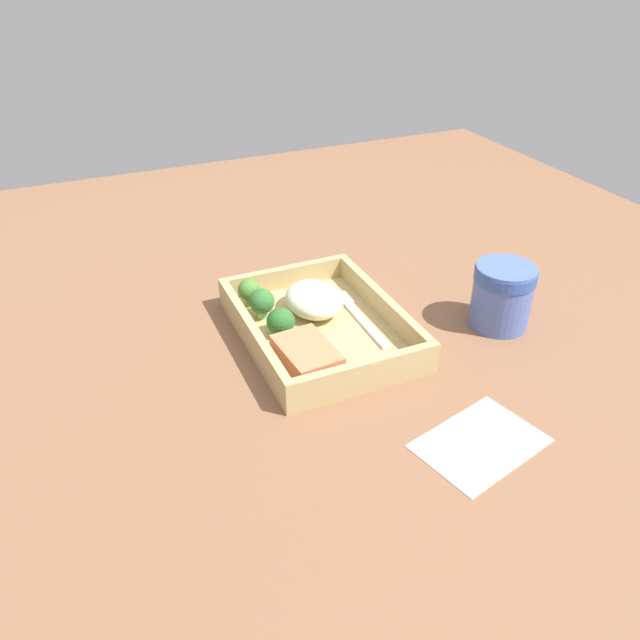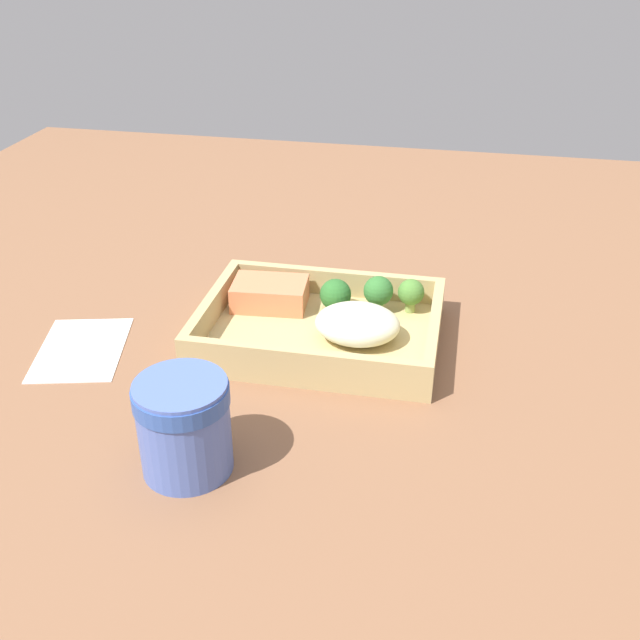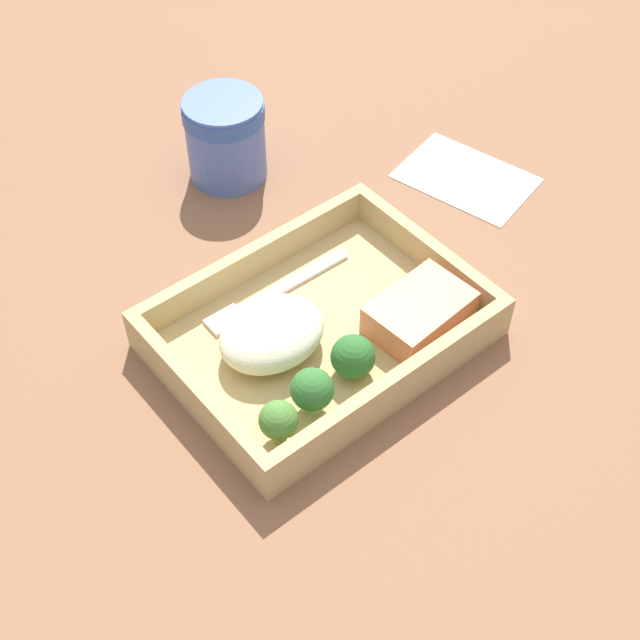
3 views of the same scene
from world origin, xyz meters
The scene contains 11 objects.
ground_plane centered at (0.00, 0.00, -1.00)cm, with size 160.00×160.00×2.00cm, color brown.
takeout_tray centered at (0.00, 0.00, 0.60)cm, with size 27.89×20.89×1.20cm, color tan.
tray_rim centered at (0.00, 0.00, 2.85)cm, with size 27.89×20.89×3.30cm.
salmon_fillet centered at (-7.43, 5.11, 2.80)cm, with size 9.14×6.20×3.20cm, color #E37D52.
mashed_potatoes centered at (4.61, -1.05, 3.29)cm, with size 9.86×8.00×4.18cm, color beige.
broccoli_floret_1 centered at (10.00, 6.95, 3.75)cm, with size 3.26×3.26×4.31cm.
broccoli_floret_2 centered at (0.84, 5.48, 3.30)cm, with size 3.90×3.90×4.11cm.
broccoli_floret_3 centered at (6.04, 6.34, 3.85)cm, with size 3.67×3.67×4.61cm.
fork centered at (0.90, -6.28, 1.42)cm, with size 15.83×2.26×0.44cm.
paper_cup centered at (-7.45, -24.82, 5.22)cm, with size 8.61×8.61×9.34cm.
receipt_slip centered at (-26.90, -7.71, 0.12)cm, with size 9.63×13.94×0.24cm, color white.
Camera 2 is at (15.13, -74.97, 46.24)cm, focal length 42.00 mm.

